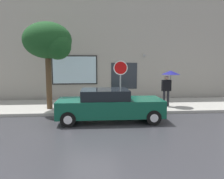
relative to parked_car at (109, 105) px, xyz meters
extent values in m
plane|color=#333338|center=(-0.82, 0.05, -0.72)|extent=(60.00, 60.00, 0.00)
cube|color=#A3A099|center=(-0.82, 3.05, -0.65)|extent=(20.00, 4.00, 0.15)
cube|color=#9E998E|center=(-0.82, 5.55, 2.78)|extent=(20.00, 0.40, 7.00)
cube|color=black|center=(-1.97, 5.32, 1.40)|extent=(3.06, 0.06, 1.97)
cube|color=silver|center=(-1.97, 5.29, 1.40)|extent=(2.90, 0.03, 1.81)
cube|color=#262B33|center=(1.42, 5.33, 0.98)|extent=(1.80, 0.04, 1.80)
cone|color=#99999E|center=(2.82, 5.20, 2.38)|extent=(0.22, 0.24, 0.24)
cube|color=#0F4C38|center=(0.04, 0.00, -0.09)|extent=(4.69, 1.78, 0.75)
cube|color=black|center=(-0.19, 0.00, 0.51)|extent=(2.11, 1.57, 0.44)
cylinder|color=black|center=(1.83, 0.82, -0.40)|extent=(0.64, 0.22, 0.64)
cylinder|color=silver|center=(1.83, 0.82, -0.40)|extent=(0.35, 0.24, 0.35)
cylinder|color=black|center=(1.83, -0.82, -0.40)|extent=(0.64, 0.22, 0.64)
cylinder|color=silver|center=(1.83, -0.82, -0.40)|extent=(0.35, 0.24, 0.35)
cylinder|color=black|center=(-1.75, 0.82, -0.40)|extent=(0.64, 0.22, 0.64)
cylinder|color=silver|center=(-1.75, 0.82, -0.40)|extent=(0.35, 0.24, 0.35)
cylinder|color=black|center=(-1.75, -0.82, -0.40)|extent=(0.64, 0.22, 0.64)
cylinder|color=silver|center=(-1.75, -0.82, -0.40)|extent=(0.35, 0.24, 0.35)
cylinder|color=red|center=(-1.11, 1.65, -0.22)|extent=(0.22, 0.22, 0.70)
sphere|color=#AD1814|center=(-1.11, 1.65, 0.13)|extent=(0.23, 0.23, 0.23)
cylinder|color=#AD1814|center=(-1.11, 1.49, -0.19)|extent=(0.09, 0.12, 0.09)
cylinder|color=#AD1814|center=(-1.11, 1.81, -0.19)|extent=(0.09, 0.12, 0.09)
cylinder|color=red|center=(-1.11, 1.65, -0.54)|extent=(0.30, 0.30, 0.06)
cylinder|color=black|center=(3.29, 2.28, -0.13)|extent=(0.14, 0.14, 0.88)
cylinder|color=black|center=(3.53, 2.28, -0.13)|extent=(0.14, 0.14, 0.88)
cube|color=black|center=(3.41, 2.28, 0.62)|extent=(0.51, 0.22, 0.62)
sphere|color=tan|center=(3.41, 2.28, 1.06)|extent=(0.24, 0.24, 0.24)
cylinder|color=#4C4C51|center=(3.64, 2.28, 0.87)|extent=(0.02, 0.02, 0.90)
cone|color=navy|center=(3.64, 2.28, 1.35)|extent=(1.04, 1.04, 0.22)
cylinder|color=#4C3823|center=(-3.08, 2.19, 0.90)|extent=(0.30, 0.30, 2.94)
ellipsoid|color=#19471E|center=(-3.08, 2.19, 3.07)|extent=(2.54, 2.15, 1.90)
sphere|color=#19471E|center=(-2.51, 1.87, 2.75)|extent=(1.39, 1.39, 1.39)
cylinder|color=gray|center=(0.74, 1.91, 0.71)|extent=(0.07, 0.07, 2.55)
cylinder|color=white|center=(0.74, 1.87, 1.63)|extent=(0.76, 0.02, 0.76)
cylinder|color=red|center=(0.74, 1.85, 1.63)|extent=(0.66, 0.02, 0.66)
camera|label=1|loc=(-0.68, -9.68, 1.95)|focal=35.00mm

